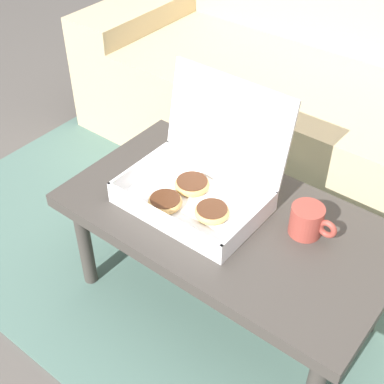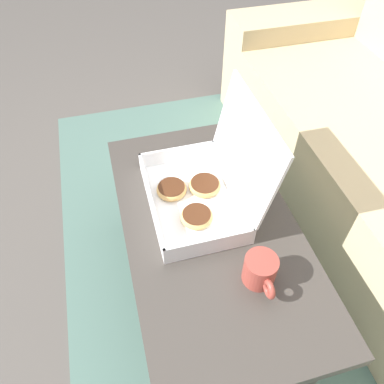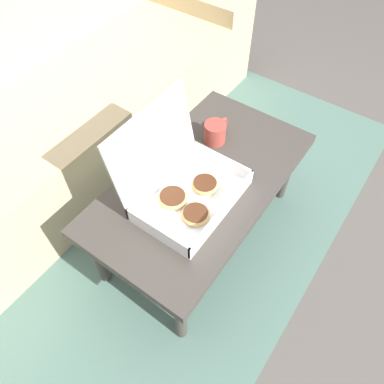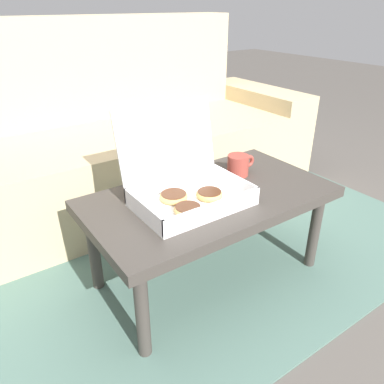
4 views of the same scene
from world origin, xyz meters
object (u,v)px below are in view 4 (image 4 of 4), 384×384
pastry_box (185,184)px  coffee_mug (239,165)px  couch (114,146)px  coffee_table (210,204)px

pastry_box → coffee_mug: size_ratio=3.02×
pastry_box → coffee_mug: 0.31m
couch → pastry_box: (-0.11, -0.86, 0.14)m
couch → pastry_box: 0.88m
couch → coffee_mug: 0.84m
couch → coffee_table: (0.00, -0.87, 0.03)m
coffee_table → coffee_mug: 0.23m
coffee_table → coffee_mug: coffee_mug is taller
pastry_box → couch: bearing=83.0°
couch → coffee_mug: couch is taller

